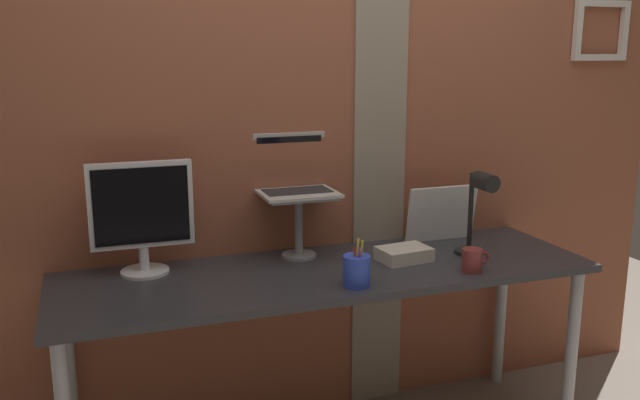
{
  "coord_description": "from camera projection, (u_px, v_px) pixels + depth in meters",
  "views": [
    {
      "loc": [
        -0.95,
        -2.17,
        1.57
      ],
      "look_at": [
        -0.11,
        0.21,
        1.01
      ],
      "focal_mm": 37.44,
      "sensor_mm": 36.0,
      "label": 1
    }
  ],
  "objects": [
    {
      "name": "laptop_stand",
      "position": [
        299.0,
        216.0,
        2.67
      ],
      "size": [
        0.28,
        0.22,
        0.26
      ],
      "color": "gray",
      "rests_on": "desk"
    },
    {
      "name": "laptop",
      "position": [
        293.0,
        176.0,
        2.7
      ],
      "size": [
        0.3,
        0.29,
        0.24
      ],
      "color": "silver",
      "rests_on": "laptop_stand"
    },
    {
      "name": "paper_clutter_stack",
      "position": [
        404.0,
        254.0,
        2.65
      ],
      "size": [
        0.21,
        0.16,
        0.05
      ],
      "primitive_type": "cube",
      "rotation": [
        0.0,
        0.0,
        0.11
      ],
      "color": "silver",
      "rests_on": "desk"
    },
    {
      "name": "desk_lamp",
      "position": [
        478.0,
        205.0,
        2.65
      ],
      "size": [
        0.12,
        0.2,
        0.35
      ],
      "color": "black",
      "rests_on": "desk"
    },
    {
      "name": "pen_cup",
      "position": [
        357.0,
        271.0,
        2.36
      ],
      "size": [
        0.1,
        0.1,
        0.18
      ],
      "color": "blue",
      "rests_on": "desk"
    },
    {
      "name": "desk",
      "position": [
        329.0,
        288.0,
        2.57
      ],
      "size": [
        2.05,
        0.62,
        0.76
      ],
      "color": "#333338",
      "rests_on": "ground_plane"
    },
    {
      "name": "monitor",
      "position": [
        141.0,
        211.0,
        2.45
      ],
      "size": [
        0.38,
        0.18,
        0.42
      ],
      "color": "white",
      "rests_on": "desk"
    },
    {
      "name": "brick_wall_back",
      "position": [
        323.0,
        118.0,
        2.81
      ],
      "size": [
        3.35,
        0.15,
        2.6
      ],
      "color": "#9E563D",
      "rests_on": "ground_plane"
    },
    {
      "name": "whiteboard_panel",
      "position": [
        442.0,
        214.0,
        2.91
      ],
      "size": [
        0.32,
        0.05,
        0.25
      ],
      "primitive_type": "cube",
      "rotation": [
        0.15,
        0.0,
        0.0
      ],
      "color": "white",
      "rests_on": "desk"
    },
    {
      "name": "coffee_mug",
      "position": [
        473.0,
        260.0,
        2.51
      ],
      "size": [
        0.12,
        0.08,
        0.09
      ],
      "color": "maroon",
      "rests_on": "desk"
    }
  ]
}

